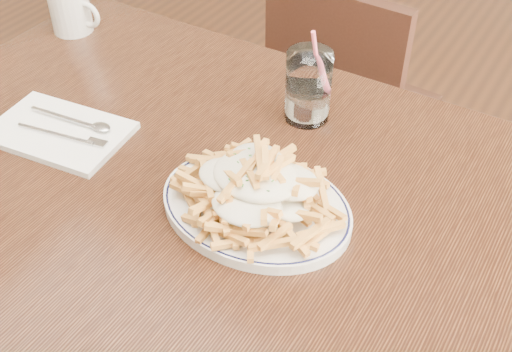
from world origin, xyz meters
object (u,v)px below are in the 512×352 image
Objects in this scene: chair_far at (344,101)px; loaded_fries at (256,182)px; table at (210,216)px; fries_plate at (256,207)px; water_glass at (308,90)px; coffee_mug at (71,10)px.

loaded_fries is at bearing -76.58° from chair_far.
fries_plate is at bearing -12.03° from table.
loaded_fries is 0.25m from water_glass.
table is 0.27m from water_glass.
coffee_mug is (-0.57, 0.02, -0.01)m from water_glass.
water_glass reaches higher than coffee_mug.
table is at bearing 167.97° from fries_plate.
fries_plate is 1.41× the size of loaded_fries.
table is 10.19× the size of coffee_mug.
coffee_mug reaches higher than table.
coffee_mug is at bearing 177.80° from water_glass.
table is 3.32× the size of fries_plate.
fries_plate is 2.09× the size of water_glass.
coffee_mug reaches higher than fries_plate.
chair_far is 6.70× the size of coffee_mug.
water_glass is (0.05, 0.23, 0.13)m from table.
chair_far is 0.85m from loaded_fries.
chair_far is 0.62m from water_glass.
coffee_mug is at bearing 156.14° from fries_plate.
chair_far is 0.73m from coffee_mug.
water_glass is at bearing -2.20° from coffee_mug.
water_glass is at bearing 76.96° from table.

